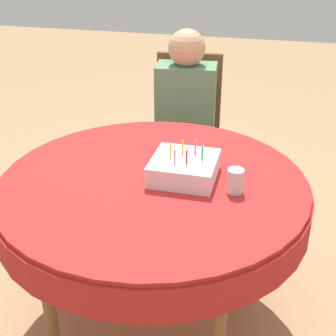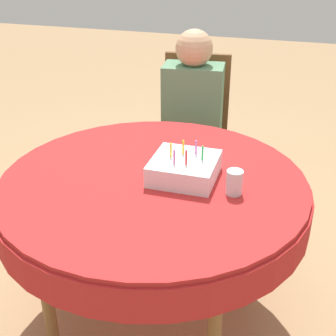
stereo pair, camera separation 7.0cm
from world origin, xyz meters
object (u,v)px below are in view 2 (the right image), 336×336
person (192,112)px  drinking_glass (234,182)px  chair (194,134)px  birthday_cake (184,168)px

person → drinking_glass: size_ratio=11.91×
chair → person: person is taller
birthday_cake → drinking_glass: size_ratio=2.67×
person → drinking_glass: (0.38, -0.89, 0.09)m
person → drinking_glass: 0.97m
chair → drinking_glass: chair is taller
chair → drinking_glass: (0.39, -0.99, 0.26)m
person → chair: bearing=90.0°
chair → birthday_cake: size_ratio=3.77×
person → birthday_cake: person is taller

